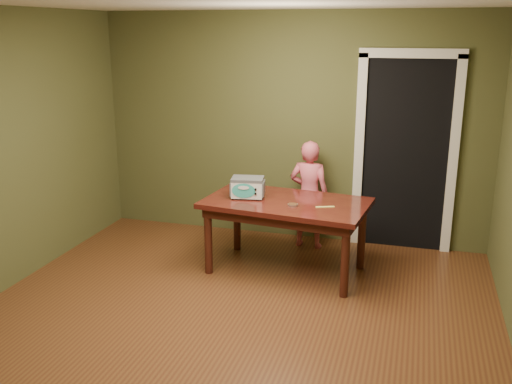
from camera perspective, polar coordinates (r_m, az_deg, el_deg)
floor at (r=4.74m, az=-3.77°, el=-14.36°), size 5.00×5.00×0.00m
room_shell at (r=4.15m, az=-4.21°, el=6.43°), size 4.52×5.02×2.61m
doorway at (r=6.75m, az=14.77°, el=4.04°), size 1.10×0.66×2.25m
dining_table at (r=5.70m, az=3.03°, el=-1.84°), size 1.69×1.07×0.75m
toy_oven at (r=5.74m, az=-0.84°, el=0.53°), size 0.37×0.28×0.21m
baking_pan at (r=5.50m, az=3.71°, el=-1.29°), size 0.10×0.10×0.02m
spatula at (r=5.49m, az=6.92°, el=-1.49°), size 0.18×0.09×0.01m
child at (r=6.40m, az=5.32°, el=-0.26°), size 0.47×0.33×1.22m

